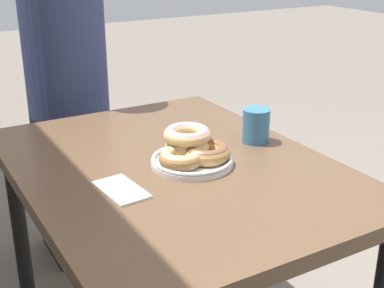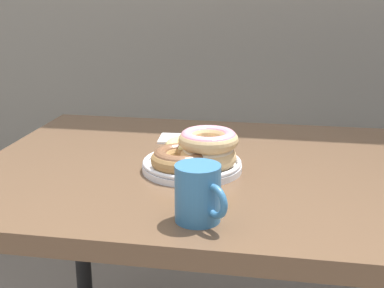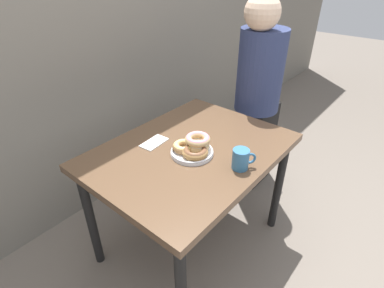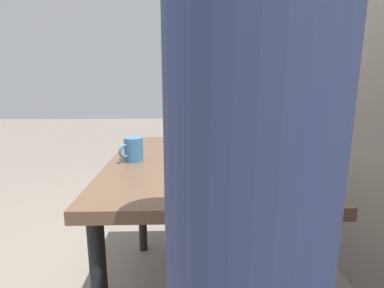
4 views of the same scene
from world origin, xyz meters
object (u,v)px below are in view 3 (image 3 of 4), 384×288
object	(u,v)px
dining_table	(191,161)
coffee_mug	(241,159)
donut_plate	(194,147)
napkin	(154,142)
person_figure	(258,97)

from	to	relation	value
dining_table	coffee_mug	xyz separation A→B (m)	(0.02, -0.29, 0.13)
donut_plate	coffee_mug	distance (m)	0.25
dining_table	coffee_mug	size ratio (longest dim) A/B	10.36
donut_plate	napkin	xyz separation A→B (m)	(-0.06, 0.23, -0.04)
donut_plate	napkin	bearing A→B (deg)	104.48
dining_table	person_figure	distance (m)	0.79
dining_table	napkin	xyz separation A→B (m)	(-0.09, 0.19, 0.08)
person_figure	napkin	xyz separation A→B (m)	(-0.87, 0.14, -0.02)
dining_table	napkin	world-z (taller)	napkin
coffee_mug	napkin	size ratio (longest dim) A/B	0.64
coffee_mug	person_figure	xyz separation A→B (m)	(0.76, 0.33, -0.03)
donut_plate	coffee_mug	size ratio (longest dim) A/B	2.37
donut_plate	person_figure	size ratio (longest dim) A/B	0.17
donut_plate	coffee_mug	xyz separation A→B (m)	(0.05, -0.25, 0.01)
donut_plate	dining_table	bearing A→B (deg)	57.01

